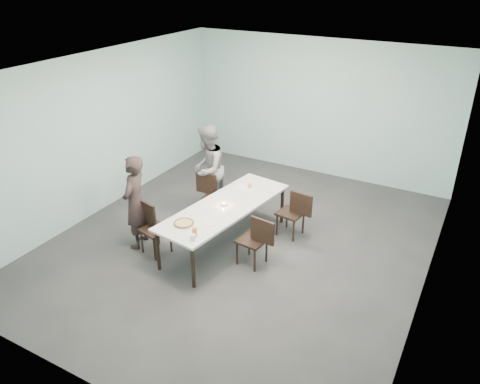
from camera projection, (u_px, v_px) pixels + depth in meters
The scene contains 16 objects.
ground at pixel (241, 242), 8.15m from camera, with size 7.00×7.00×0.00m, color #333335.
room_shell at pixel (241, 132), 7.25m from camera, with size 6.02×7.02×3.01m.
table at pixel (225, 208), 7.81m from camera, with size 1.26×2.70×0.75m.
chair_near_left at pixel (152, 224), 7.72m from camera, with size 0.65×0.51×0.87m.
chair_far_left at pixel (212, 192), 8.77m from camera, with size 0.63×0.46×0.87m.
chair_near_right at pixel (256, 238), 7.35m from camera, with size 0.63×0.47×0.87m.
chair_far_right at pixel (295, 211), 8.14m from camera, with size 0.63×0.47×0.87m.
diner_near at pixel (135, 202), 7.74m from camera, with size 0.60×0.39×1.64m, color black.
diner_far at pixel (208, 169), 8.88m from camera, with size 0.83×0.65×1.71m, color gray.
pizza at pixel (184, 223), 7.23m from camera, with size 0.34×0.34×0.04m.
side_plate at pixel (210, 224), 7.24m from camera, with size 0.18×0.18×0.01m, color white.
beer_glass at pixel (195, 232), 6.89m from camera, with size 0.08×0.08×0.15m, color gold.
water_tumbler at pixel (193, 238), 6.81m from camera, with size 0.08×0.08×0.09m, color silver.
tealight at pixel (224, 204), 7.78m from camera, with size 0.06×0.06×0.05m.
amber_tumbler at pixel (250, 186), 8.37m from camera, with size 0.07×0.07×0.08m, color gold.
menu at pixel (245, 188), 8.39m from camera, with size 0.30×0.22×0.01m, color silver.
Camera 1 is at (3.31, -6.05, 4.44)m, focal length 35.00 mm.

